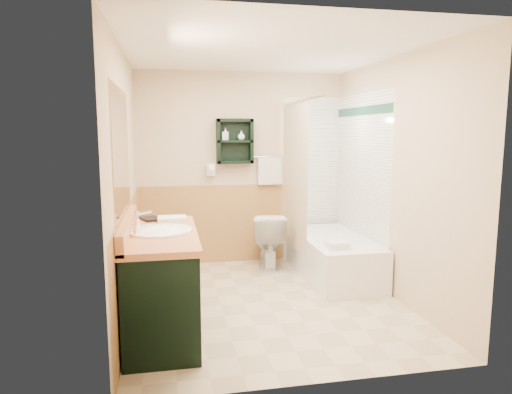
# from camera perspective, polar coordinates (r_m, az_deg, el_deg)

# --- Properties ---
(floor) EXTENTS (3.00, 3.00, 0.00)m
(floor) POSITION_cam_1_polar(r_m,az_deg,el_deg) (4.61, 1.32, -13.00)
(floor) COLOR beige
(floor) RESTS_ON ground
(back_wall) EXTENTS (2.60, 0.04, 2.40)m
(back_wall) POSITION_cam_1_polar(r_m,az_deg,el_deg) (5.81, -1.84, 3.56)
(back_wall) COLOR beige
(back_wall) RESTS_ON ground
(left_wall) EXTENTS (0.04, 3.00, 2.40)m
(left_wall) POSITION_cam_1_polar(r_m,az_deg,el_deg) (4.25, -16.31, 1.54)
(left_wall) COLOR beige
(left_wall) RESTS_ON ground
(right_wall) EXTENTS (0.04, 3.00, 2.40)m
(right_wall) POSITION_cam_1_polar(r_m,az_deg,el_deg) (4.78, 17.02, 2.22)
(right_wall) COLOR beige
(right_wall) RESTS_ON ground
(ceiling) EXTENTS (2.60, 3.00, 0.04)m
(ceiling) POSITION_cam_1_polar(r_m,az_deg,el_deg) (4.37, 1.43, 18.11)
(ceiling) COLOR white
(ceiling) RESTS_ON back_wall
(wainscot_left) EXTENTS (2.98, 2.98, 1.00)m
(wainscot_left) POSITION_cam_1_polar(r_m,az_deg,el_deg) (4.38, -15.48, -7.59)
(wainscot_left) COLOR tan
(wainscot_left) RESTS_ON left_wall
(wainscot_back) EXTENTS (2.58, 2.58, 1.00)m
(wainscot_back) POSITION_cam_1_polar(r_m,az_deg,el_deg) (5.88, -1.75, -3.28)
(wainscot_back) COLOR tan
(wainscot_back) RESTS_ON back_wall
(mirror_frame) EXTENTS (1.30, 1.30, 1.00)m
(mirror_frame) POSITION_cam_1_polar(r_m,az_deg,el_deg) (3.67, -16.50, 5.25)
(mirror_frame) COLOR olive
(mirror_frame) RESTS_ON left_wall
(mirror_glass) EXTENTS (1.20, 1.20, 0.90)m
(mirror_glass) POSITION_cam_1_polar(r_m,az_deg,el_deg) (3.67, -16.42, 5.25)
(mirror_glass) COLOR white
(mirror_glass) RESTS_ON left_wall
(tile_right) EXTENTS (1.50, 1.50, 2.10)m
(tile_right) POSITION_cam_1_polar(r_m,az_deg,el_deg) (5.45, 12.90, 1.47)
(tile_right) COLOR white
(tile_right) RESTS_ON right_wall
(tile_back) EXTENTS (0.95, 0.95, 2.10)m
(tile_back) POSITION_cam_1_polar(r_m,az_deg,el_deg) (6.03, 7.90, 2.23)
(tile_back) COLOR white
(tile_back) RESTS_ON back_wall
(tile_accent) EXTENTS (1.50, 1.50, 0.10)m
(tile_accent) POSITION_cam_1_polar(r_m,az_deg,el_deg) (5.42, 13.09, 10.43)
(tile_accent) COLOR #144731
(tile_accent) RESTS_ON right_wall
(wall_shelf) EXTENTS (0.45, 0.15, 0.55)m
(wall_shelf) POSITION_cam_1_polar(r_m,az_deg,el_deg) (5.67, -2.67, 6.98)
(wall_shelf) COLOR black
(wall_shelf) RESTS_ON back_wall
(hair_dryer) EXTENTS (0.10, 0.24, 0.18)m
(hair_dryer) POSITION_cam_1_polar(r_m,az_deg,el_deg) (5.68, -5.69, 3.41)
(hair_dryer) COLOR white
(hair_dryer) RESTS_ON back_wall
(towel_bar) EXTENTS (0.40, 0.06, 0.40)m
(towel_bar) POSITION_cam_1_polar(r_m,az_deg,el_deg) (5.80, 1.69, 5.04)
(towel_bar) COLOR white
(towel_bar) RESTS_ON back_wall
(curtain_rod) EXTENTS (0.03, 1.60, 0.03)m
(curtain_rod) POSITION_cam_1_polar(r_m,az_deg,el_deg) (5.17, 5.45, 11.83)
(curtain_rod) COLOR silver
(curtain_rod) RESTS_ON back_wall
(shower_curtain) EXTENTS (1.05, 1.05, 1.70)m
(shower_curtain) POSITION_cam_1_polar(r_m,az_deg,el_deg) (5.35, 4.80, 2.61)
(shower_curtain) COLOR beige
(shower_curtain) RESTS_ON curtain_rod
(vanity) EXTENTS (0.59, 1.35, 0.86)m
(vanity) POSITION_cam_1_polar(r_m,az_deg,el_deg) (3.92, -11.69, -10.42)
(vanity) COLOR black
(vanity) RESTS_ON ground
(bathtub) EXTENTS (0.70, 1.50, 0.47)m
(bathtub) POSITION_cam_1_polar(r_m,az_deg,el_deg) (5.37, 9.62, -7.40)
(bathtub) COLOR white
(bathtub) RESTS_ON ground
(toilet) EXTENTS (0.47, 0.74, 0.68)m
(toilet) POSITION_cam_1_polar(r_m,az_deg,el_deg) (5.63, 1.49, -5.46)
(toilet) COLOR white
(toilet) RESTS_ON ground
(counter_towel) EXTENTS (0.26, 0.20, 0.04)m
(counter_towel) POSITION_cam_1_polar(r_m,az_deg,el_deg) (4.23, -10.45, -2.71)
(counter_towel) COLOR white
(counter_towel) RESTS_ON vanity
(vanity_book) EXTENTS (0.15, 0.08, 0.22)m
(vanity_book) POSITION_cam_1_polar(r_m,az_deg,el_deg) (4.28, -14.04, -1.50)
(vanity_book) COLOR black
(vanity_book) RESTS_ON vanity
(tub_towel) EXTENTS (0.21, 0.18, 0.07)m
(tub_towel) POSITION_cam_1_polar(r_m,az_deg,el_deg) (4.81, 10.12, -5.94)
(tub_towel) COLOR white
(tub_towel) RESTS_ON bathtub
(soap_bottle_a) EXTENTS (0.12, 0.16, 0.07)m
(soap_bottle_a) POSITION_cam_1_polar(r_m,az_deg,el_deg) (5.65, -3.83, 7.47)
(soap_bottle_a) COLOR white
(soap_bottle_a) RESTS_ON wall_shelf
(soap_bottle_b) EXTENTS (0.11, 0.13, 0.09)m
(soap_bottle_b) POSITION_cam_1_polar(r_m,az_deg,el_deg) (5.67, -1.85, 7.59)
(soap_bottle_b) COLOR white
(soap_bottle_b) RESTS_ON wall_shelf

